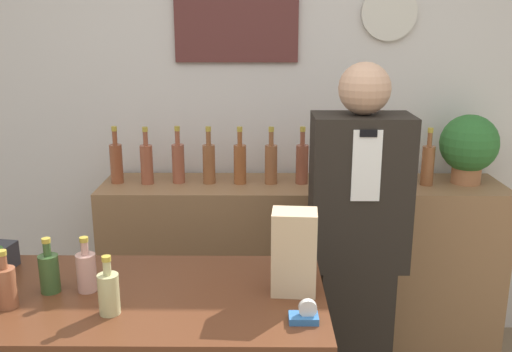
{
  "coord_description": "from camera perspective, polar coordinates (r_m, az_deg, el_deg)",
  "views": [
    {
      "loc": [
        0.03,
        -1.2,
        1.83
      ],
      "look_at": [
        0.01,
        1.13,
        1.2
      ],
      "focal_mm": 40.0,
      "sensor_mm": 36.0,
      "label": 1
    }
  ],
  "objects": [
    {
      "name": "counter_bottle_4",
      "position": [
        2.03,
        -16.6,
        -9.06
      ],
      "size": [
        0.07,
        0.07,
        0.19
      ],
      "color": "tan",
      "rests_on": "display_counter"
    },
    {
      "name": "back_wall",
      "position": [
        3.23,
        0.01,
        6.75
      ],
      "size": [
        5.2,
        0.09,
        2.7
      ],
      "color": "silver",
      "rests_on": "ground_plane"
    },
    {
      "name": "counter_bottle_2",
      "position": [
        2.01,
        -23.73,
        -10.01
      ],
      "size": [
        0.07,
        0.07,
        0.19
      ],
      "color": "brown",
      "rests_on": "display_counter"
    },
    {
      "name": "counter_bottle_5",
      "position": [
        1.86,
        -14.51,
        -11.18
      ],
      "size": [
        0.07,
        0.07,
        0.19
      ],
      "color": "tan",
      "rests_on": "display_counter"
    },
    {
      "name": "shelf_bottle_10",
      "position": [
        3.12,
        16.81,
        1.18
      ],
      "size": [
        0.07,
        0.07,
        0.31
      ],
      "color": "brown",
      "rests_on": "back_shelf"
    },
    {
      "name": "shelf_bottle_5",
      "position": [
        3.01,
        1.51,
        1.35
      ],
      "size": [
        0.07,
        0.07,
        0.31
      ],
      "color": "brown",
      "rests_on": "back_shelf"
    },
    {
      "name": "tape_dispenser",
      "position": [
        1.79,
        4.92,
        -13.66
      ],
      "size": [
        0.09,
        0.06,
        0.07
      ],
      "color": "#2D66A8",
      "rests_on": "display_counter"
    },
    {
      "name": "shelf_bottle_4",
      "position": [
        3.01,
        -1.62,
        1.36
      ],
      "size": [
        0.07,
        0.07,
        0.31
      ],
      "color": "brown",
      "rests_on": "back_shelf"
    },
    {
      "name": "counter_bottle_3",
      "position": [
        2.06,
        -19.97,
        -8.99
      ],
      "size": [
        0.07,
        0.07,
        0.19
      ],
      "color": "#355329",
      "rests_on": "display_counter"
    },
    {
      "name": "paper_bag",
      "position": [
        1.91,
        3.82,
        -7.61
      ],
      "size": [
        0.16,
        0.12,
        0.29
      ],
      "color": "tan",
      "rests_on": "display_counter"
    },
    {
      "name": "shelf_bottle_7",
      "position": [
        3.04,
        7.72,
        1.34
      ],
      "size": [
        0.07,
        0.07,
        0.31
      ],
      "color": "brown",
      "rests_on": "back_shelf"
    },
    {
      "name": "potted_plant",
      "position": [
        3.2,
        20.53,
        2.87
      ],
      "size": [
        0.3,
        0.3,
        0.37
      ],
      "color": "#B27047",
      "rests_on": "back_shelf"
    },
    {
      "name": "shelf_bottle_9",
      "position": [
        3.11,
        13.72,
        1.36
      ],
      "size": [
        0.07,
        0.07,
        0.31
      ],
      "color": "brown",
      "rests_on": "back_shelf"
    },
    {
      "name": "shopkeeper",
      "position": [
        2.61,
        10.02,
        -7.47
      ],
      "size": [
        0.42,
        0.27,
        1.67
      ],
      "color": "black",
      "rests_on": "ground_plane"
    },
    {
      "name": "shelf_bottle_3",
      "position": [
        3.03,
        -4.73,
        1.38
      ],
      "size": [
        0.07,
        0.07,
        0.31
      ],
      "color": "brown",
      "rests_on": "back_shelf"
    },
    {
      "name": "shelf_bottle_8",
      "position": [
        3.05,
        10.83,
        1.25
      ],
      "size": [
        0.07,
        0.07,
        0.31
      ],
      "color": "brown",
      "rests_on": "back_shelf"
    },
    {
      "name": "shelf_bottle_0",
      "position": [
        3.12,
        -13.8,
        1.38
      ],
      "size": [
        0.07,
        0.07,
        0.31
      ],
      "color": "brown",
      "rests_on": "back_shelf"
    },
    {
      "name": "shelf_bottle_2",
      "position": [
        3.06,
        -7.78,
        1.43
      ],
      "size": [
        0.07,
        0.07,
        0.31
      ],
      "color": "brown",
      "rests_on": "back_shelf"
    },
    {
      "name": "shelf_bottle_1",
      "position": [
        3.07,
        -10.88,
        1.33
      ],
      "size": [
        0.07,
        0.07,
        0.31
      ],
      "color": "brown",
      "rests_on": "back_shelf"
    },
    {
      "name": "shelf_bottle_6",
      "position": [
        3.02,
        4.63,
        1.36
      ],
      "size": [
        0.07,
        0.07,
        0.31
      ],
      "color": "brown",
      "rests_on": "back_shelf"
    },
    {
      "name": "back_shelf",
      "position": [
        3.22,
        4.45,
        -9.31
      ],
      "size": [
        2.14,
        0.44,
        1.0
      ],
      "color": "#8E6642",
      "rests_on": "ground_plane"
    }
  ]
}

